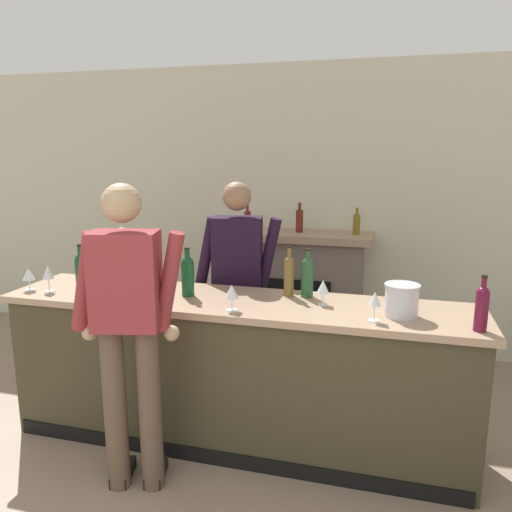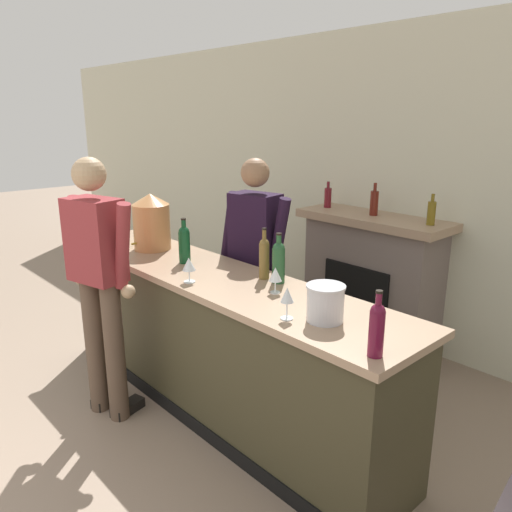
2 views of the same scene
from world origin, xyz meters
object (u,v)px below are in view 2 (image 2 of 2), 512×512
at_px(wine_bottle_cabernet_heavy, 264,257).
at_px(wine_glass_by_dispenser, 189,265).
at_px(wine_bottle_riesling_slim, 120,229).
at_px(wine_glass_back_row, 94,227).
at_px(fireplace_stone, 371,280).
at_px(wine_bottle_chardonnay_pale, 184,243).
at_px(ice_bucket_steel, 325,303).
at_px(person_customer, 99,280).
at_px(wine_bottle_port_short, 279,260).
at_px(person_bartender, 255,261).
at_px(wine_glass_front_right, 275,275).
at_px(wine_bottle_merlot_tall, 377,327).
at_px(wine_glass_near_bucket, 287,297).
at_px(wine_glass_front_left, 103,227).
at_px(copper_dispenser, 151,221).

xyz_separation_m(wine_bottle_cabernet_heavy, wine_glass_by_dispenser, (-0.26, -0.40, -0.03)).
bearing_deg(wine_bottle_cabernet_heavy, wine_bottle_riesling_slim, -167.55).
distance_m(wine_bottle_riesling_slim, wine_glass_back_row, 0.39).
distance_m(fireplace_stone, wine_bottle_riesling_slim, 2.20).
bearing_deg(wine_bottle_chardonnay_pale, ice_bucket_steel, -2.90).
xyz_separation_m(person_customer, wine_bottle_port_short, (0.86, 0.79, 0.16)).
xyz_separation_m(wine_bottle_riesling_slim, wine_glass_back_row, (-0.39, -0.04, -0.04)).
bearing_deg(person_bartender, wine_glass_by_dispenser, -75.31).
xyz_separation_m(wine_glass_by_dispenser, wine_glass_front_right, (0.51, 0.26, -0.00)).
relative_size(wine_bottle_merlot_tall, wine_glass_near_bucket, 1.77).
height_order(person_customer, wine_glass_front_left, person_customer).
xyz_separation_m(person_customer, wine_glass_near_bucket, (1.30, 0.41, 0.14)).
relative_size(wine_bottle_chardonnay_pale, wine_bottle_riesling_slim, 0.97).
bearing_deg(wine_bottle_chardonnay_pale, fireplace_stone, 75.00).
relative_size(person_bartender, wine_glass_front_left, 9.36).
distance_m(wine_bottle_merlot_tall, wine_bottle_chardonnay_pale, 1.76).
height_order(wine_bottle_port_short, wine_glass_back_row, wine_bottle_port_short).
bearing_deg(copper_dispenser, ice_bucket_steel, -3.13).
xyz_separation_m(person_bartender, wine_bottle_port_short, (0.58, -0.32, 0.19)).
bearing_deg(wine_bottle_chardonnay_pale, wine_glass_near_bucket, -9.29).
xyz_separation_m(fireplace_stone, ice_bucket_steel, (0.90, -1.73, 0.49)).
xyz_separation_m(person_customer, wine_glass_back_row, (-0.99, 0.44, 0.12)).
relative_size(wine_bottle_riesling_slim, wine_glass_front_left, 1.82).
relative_size(wine_bottle_port_short, wine_glass_near_bucket, 1.86).
bearing_deg(wine_glass_front_right, fireplace_stone, 104.97).
height_order(person_customer, wine_glass_back_row, person_customer).
bearing_deg(wine_glass_by_dispenser, wine_glass_back_row, 177.57).
bearing_deg(wine_bottle_riesling_slim, fireplace_stone, 57.17).
bearing_deg(wine_bottle_chardonnay_pale, wine_glass_front_left, -170.51).
bearing_deg(person_customer, wine_bottle_port_short, 42.52).
bearing_deg(person_customer, copper_dispenser, 121.17).
distance_m(person_bartender, wine_glass_front_left, 1.32).
relative_size(wine_bottle_port_short, wine_glass_back_row, 2.06).
distance_m(wine_bottle_chardonnay_pale, wine_bottle_cabernet_heavy, 0.66).
relative_size(ice_bucket_steel, wine_bottle_cabernet_heavy, 0.60).
bearing_deg(wine_bottle_merlot_tall, wine_glass_front_left, 178.94).
bearing_deg(wine_glass_back_row, wine_bottle_riesling_slim, 5.56).
bearing_deg(fireplace_stone, wine_bottle_riesling_slim, -122.83).
height_order(fireplace_stone, wine_glass_near_bucket, fireplace_stone).
relative_size(copper_dispenser, wine_bottle_port_short, 1.37).
xyz_separation_m(fireplace_stone, wine_bottle_merlot_tall, (1.30, -1.87, 0.53)).
distance_m(wine_bottle_cabernet_heavy, wine_glass_back_row, 1.77).
distance_m(ice_bucket_steel, wine_glass_near_bucket, 0.20).
bearing_deg(wine_bottle_merlot_tall, wine_glass_back_row, 179.10).
relative_size(copper_dispenser, wine_glass_near_bucket, 2.56).
xyz_separation_m(copper_dispenser, wine_bottle_riesling_slim, (-0.22, -0.16, -0.07)).
distance_m(wine_glass_by_dispenser, wine_glass_front_right, 0.57).
bearing_deg(fireplace_stone, wine_glass_near_bucket, -67.92).
bearing_deg(person_bartender, wine_bottle_port_short, -29.41).
height_order(wine_glass_back_row, wine_glass_front_right, wine_glass_front_right).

